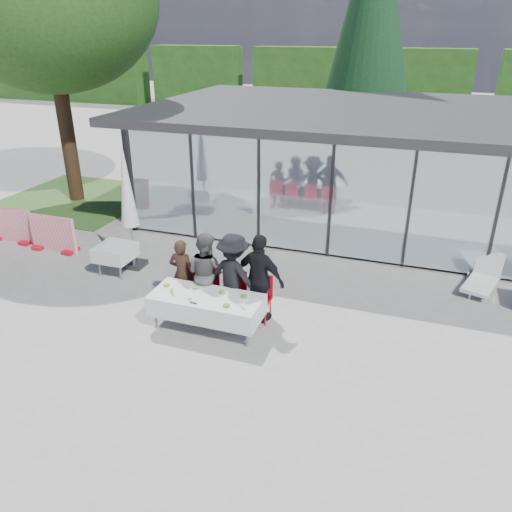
{
  "coord_description": "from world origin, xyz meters",
  "views": [
    {
      "loc": [
        3.22,
        -8.09,
        5.63
      ],
      "look_at": [
        -0.01,
        1.2,
        1.1
      ],
      "focal_mm": 35.0,
      "sensor_mm": 36.0,
      "label": 1
    }
  ],
  "objects_px": {
    "diner_chair_b": "(208,286)",
    "diner_d": "(260,279)",
    "diner_chair_c": "(235,291)",
    "plate_c": "(222,293)",
    "spare_table_left": "(115,252)",
    "market_umbrella": "(127,196)",
    "folded_eyeglasses": "(194,303)",
    "diner_chair_a": "(185,282)",
    "plate_a": "(167,285)",
    "plate_b": "(196,288)",
    "plate_extra": "(227,306)",
    "diner_c": "(234,276)",
    "dining_table": "(207,305)",
    "juice_bottle": "(172,291)",
    "conifer_tree": "(372,16)",
    "lounger": "(483,278)",
    "plate_d": "(244,297)",
    "diner_a": "(182,274)",
    "diner_chair_d": "(261,295)",
    "diner_b": "(206,273)"
  },
  "relations": [
    {
      "from": "diner_chair_b",
      "to": "diner_c",
      "type": "xyz_separation_m",
      "value": [
        0.63,
        -0.08,
        0.39
      ]
    },
    {
      "from": "diner_a",
      "to": "diner_chair_d",
      "type": "xyz_separation_m",
      "value": [
        1.77,
        0.08,
        -0.25
      ]
    },
    {
      "from": "folded_eyeglasses",
      "to": "plate_d",
      "type": "bearing_deg",
      "value": 31.5
    },
    {
      "from": "diner_a",
      "to": "plate_extra",
      "type": "relative_size",
      "value": 6.64
    },
    {
      "from": "diner_b",
      "to": "juice_bottle",
      "type": "bearing_deg",
      "value": 84.57
    },
    {
      "from": "dining_table",
      "to": "plate_d",
      "type": "height_order",
      "value": "plate_d"
    },
    {
      "from": "diner_a",
      "to": "market_umbrella",
      "type": "xyz_separation_m",
      "value": [
        -2.1,
        1.37,
        1.12
      ]
    },
    {
      "from": "dining_table",
      "to": "diner_c",
      "type": "height_order",
      "value": "diner_c"
    },
    {
      "from": "dining_table",
      "to": "plate_extra",
      "type": "bearing_deg",
      "value": -26.24
    },
    {
      "from": "plate_a",
      "to": "plate_d",
      "type": "bearing_deg",
      "value": 2.73
    },
    {
      "from": "diner_d",
      "to": "plate_c",
      "type": "height_order",
      "value": "diner_d"
    },
    {
      "from": "plate_a",
      "to": "diner_chair_d",
      "type": "bearing_deg",
      "value": 19.69
    },
    {
      "from": "diner_chair_a",
      "to": "plate_extra",
      "type": "height_order",
      "value": "diner_chair_a"
    },
    {
      "from": "diner_b",
      "to": "plate_c",
      "type": "relative_size",
      "value": 7.6
    },
    {
      "from": "market_umbrella",
      "to": "folded_eyeglasses",
      "type": "bearing_deg",
      "value": -39.88
    },
    {
      "from": "dining_table",
      "to": "conifer_tree",
      "type": "relative_size",
      "value": 0.22
    },
    {
      "from": "plate_d",
      "to": "conifer_tree",
      "type": "bearing_deg",
      "value": 88.52
    },
    {
      "from": "diner_chair_c",
      "to": "plate_c",
      "type": "bearing_deg",
      "value": -96.27
    },
    {
      "from": "diner_d",
      "to": "plate_extra",
      "type": "xyz_separation_m",
      "value": [
        -0.35,
        -0.94,
        -0.18
      ]
    },
    {
      "from": "diner_chair_b",
      "to": "diner_d",
      "type": "distance_m",
      "value": 1.28
    },
    {
      "from": "dining_table",
      "to": "juice_bottle",
      "type": "distance_m",
      "value": 0.75
    },
    {
      "from": "plate_extra",
      "to": "spare_table_left",
      "type": "height_order",
      "value": "plate_extra"
    },
    {
      "from": "diner_b",
      "to": "plate_c",
      "type": "distance_m",
      "value": 0.76
    },
    {
      "from": "plate_extra",
      "to": "lounger",
      "type": "distance_m",
      "value": 6.35
    },
    {
      "from": "plate_d",
      "to": "diner_b",
      "type": "bearing_deg",
      "value": 154.77
    },
    {
      "from": "diner_c",
      "to": "plate_b",
      "type": "height_order",
      "value": "diner_c"
    },
    {
      "from": "diner_a",
      "to": "spare_table_left",
      "type": "height_order",
      "value": "diner_a"
    },
    {
      "from": "diner_chair_b",
      "to": "plate_c",
      "type": "relative_size",
      "value": 4.11
    },
    {
      "from": "lounger",
      "to": "diner_b",
      "type": "bearing_deg",
      "value": -151.68
    },
    {
      "from": "dining_table",
      "to": "plate_c",
      "type": "distance_m",
      "value": 0.4
    },
    {
      "from": "plate_c",
      "to": "folded_eyeglasses",
      "type": "xyz_separation_m",
      "value": [
        -0.38,
        -0.53,
        -0.02
      ]
    },
    {
      "from": "folded_eyeglasses",
      "to": "lounger",
      "type": "xyz_separation_m",
      "value": [
        5.54,
        4.1,
        -0.5
      ]
    },
    {
      "from": "juice_bottle",
      "to": "plate_extra",
      "type": "bearing_deg",
      "value": -5.61
    },
    {
      "from": "diner_chair_b",
      "to": "plate_extra",
      "type": "xyz_separation_m",
      "value": [
        0.85,
        -1.02,
        0.24
      ]
    },
    {
      "from": "dining_table",
      "to": "folded_eyeglasses",
      "type": "relative_size",
      "value": 16.14
    },
    {
      "from": "diner_a",
      "to": "diner_chair_c",
      "type": "relative_size",
      "value": 1.61
    },
    {
      "from": "spare_table_left",
      "to": "plate_b",
      "type": "bearing_deg",
      "value": -26.03
    },
    {
      "from": "diner_d",
      "to": "spare_table_left",
      "type": "distance_m",
      "value": 4.23
    },
    {
      "from": "diner_chair_c",
      "to": "diner_chair_d",
      "type": "relative_size",
      "value": 1.0
    },
    {
      "from": "diner_c",
      "to": "diner_chair_d",
      "type": "distance_m",
      "value": 0.7
    },
    {
      "from": "diner_chair_a",
      "to": "plate_a",
      "type": "relative_size",
      "value": 4.11
    },
    {
      "from": "conifer_tree",
      "to": "diner_chair_c",
      "type": "bearing_deg",
      "value": -93.45
    },
    {
      "from": "diner_a",
      "to": "dining_table",
      "type": "bearing_deg",
      "value": 138.22
    },
    {
      "from": "plate_b",
      "to": "juice_bottle",
      "type": "distance_m",
      "value": 0.49
    },
    {
      "from": "diner_chair_b",
      "to": "conifer_tree",
      "type": "bearing_deg",
      "value": 83.67
    },
    {
      "from": "diner_a",
      "to": "diner_c",
      "type": "height_order",
      "value": "diner_c"
    },
    {
      "from": "plate_b",
      "to": "conifer_tree",
      "type": "xyz_separation_m",
      "value": [
        1.39,
        13.02,
        5.21
      ]
    },
    {
      "from": "lounger",
      "to": "juice_bottle",
      "type": "bearing_deg",
      "value": -147.39
    },
    {
      "from": "dining_table",
      "to": "diner_c",
      "type": "relative_size",
      "value": 1.22
    },
    {
      "from": "plate_extra",
      "to": "diner_a",
      "type": "bearing_deg",
      "value": 146.55
    }
  ]
}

